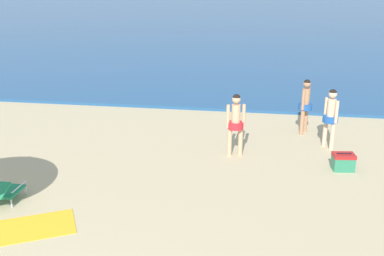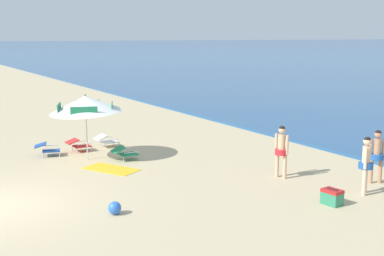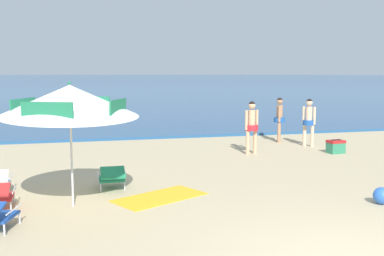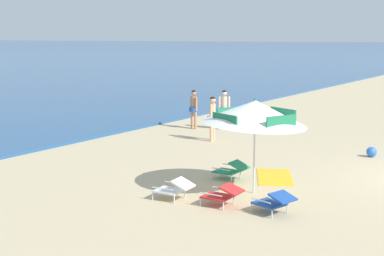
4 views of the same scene
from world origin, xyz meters
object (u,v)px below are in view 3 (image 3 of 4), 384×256
Objects in this scene: person_standing_near_shore at (279,116)px; cooler_box at (336,147)px; lounge_chair_under_umbrella at (112,177)px; person_wading_in at (309,119)px; beach_towel at (160,197)px; beach_ball at (382,196)px; beach_umbrella_striped_main at (70,101)px; person_standing_beside at (252,124)px.

cooler_box is (0.71, -2.50, -0.71)m from person_standing_near_shore.
lounge_chair_under_umbrella is 7.46m from cooler_box.
person_wading_in reaches higher than beach_towel.
beach_ball is at bearing -100.87° from person_standing_near_shore.
cooler_box is at bearing 21.34° from lounge_chair_under_umbrella.
beach_ball is 4.20m from beach_towel.
beach_ball is at bearing -12.61° from beach_umbrella_striped_main.
beach_ball is at bearing -85.86° from person_standing_beside.
beach_umbrella_striped_main is 2.55m from beach_towel.
lounge_chair_under_umbrella is 0.56× the size of person_standing_near_shore.
beach_umbrella_striped_main is 9.26× the size of beach_ball.
person_standing_near_shore is 0.99× the size of person_standing_beside.
person_standing_beside is (5.18, 4.28, -1.02)m from beach_umbrella_striped_main.
lounge_chair_under_umbrella is at bearing 135.29° from beach_towel.
beach_umbrella_striped_main is 1.86× the size of person_wading_in.
person_wading_in is (6.78, 4.11, 0.64)m from lounge_chair_under_umbrella.
person_standing_near_shore reaches higher than cooler_box.
beach_umbrella_striped_main is 9.23m from person_wading_in.
person_standing_beside is 5.00× the size of beach_ball.
cooler_box is at bearing -74.08° from person_standing_near_shore.
beach_ball reaches higher than beach_towel.
beach_umbrella_striped_main is at bearing -140.45° from person_standing_beside.
beach_umbrella_striped_main is 3.35× the size of lounge_chair_under_umbrella.
person_standing_beside is (-1.84, -2.00, 0.01)m from person_standing_near_shore.
person_standing_near_shore is at bearing 39.87° from lounge_chair_under_umbrella.
cooler_box is (0.17, -1.39, -0.72)m from person_wading_in.
lounge_chair_under_umbrella reaches higher than beach_ball.
lounge_chair_under_umbrella is 0.49× the size of beach_towel.
person_wading_in is 7.78m from beach_towel.
person_wading_in is at bearing -63.69° from person_standing_near_shore.
person_standing_near_shore is 4.93× the size of beach_ball.
beach_umbrella_striped_main reaches higher than person_standing_beside.
cooler_box is (6.95, 2.72, -0.07)m from lounge_chair_under_umbrella.
cooler_box reaches higher than beach_ball.
beach_towel is (-5.92, -4.96, -0.91)m from person_wading_in.
beach_umbrella_striped_main is at bearing -145.65° from person_wading_in.
person_wading_in is at bearing 34.35° from beach_umbrella_striped_main.
person_standing_beside is 5.59m from beach_ball.
beach_ball is 0.18× the size of beach_towel.
beach_ball is at bearing -107.22° from person_wading_in.
beach_umbrella_striped_main is 1.64× the size of beach_towel.
beach_umbrella_striped_main is 9.48m from person_standing_near_shore.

